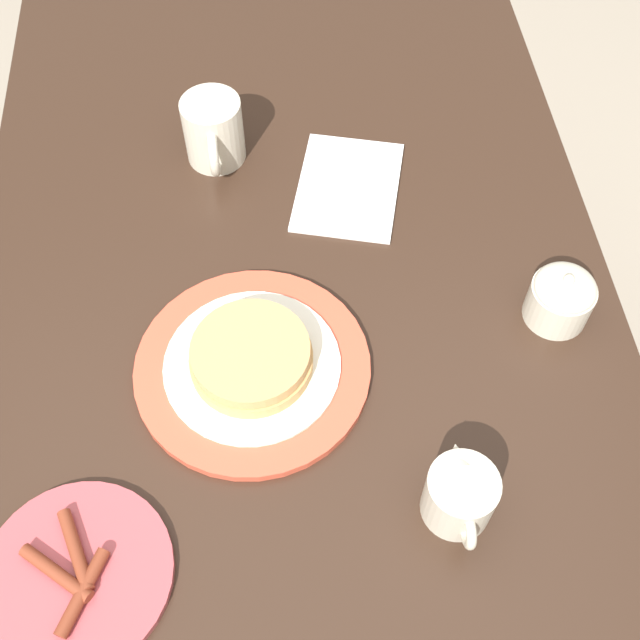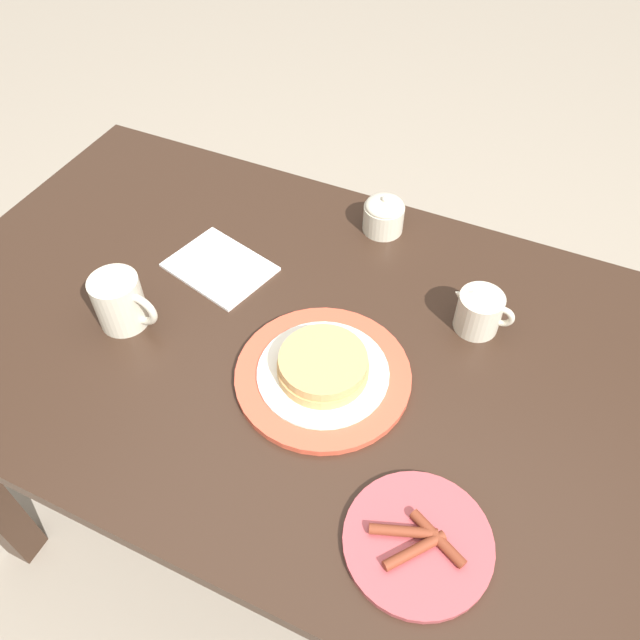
# 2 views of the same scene
# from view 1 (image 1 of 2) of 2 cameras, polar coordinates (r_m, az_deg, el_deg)

# --- Properties ---
(ground_plane) EXTENTS (8.00, 8.00, 0.00)m
(ground_plane) POSITION_cam_1_polar(r_m,az_deg,el_deg) (1.67, -0.83, -16.02)
(ground_plane) COLOR gray
(dining_table) EXTENTS (1.47, 0.81, 0.77)m
(dining_table) POSITION_cam_1_polar(r_m,az_deg,el_deg) (1.07, -1.25, -5.90)
(dining_table) COLOR #332116
(dining_table) RESTS_ON ground_plane
(pancake_plate) EXTENTS (0.28, 0.28, 0.05)m
(pancake_plate) POSITION_cam_1_polar(r_m,az_deg,el_deg) (0.94, -4.86, -3.09)
(pancake_plate) COLOR #DB5138
(pancake_plate) RESTS_ON dining_table
(side_plate_bacon) EXTENTS (0.20, 0.20, 0.02)m
(side_plate_bacon) POSITION_cam_1_polar(r_m,az_deg,el_deg) (0.89, -16.93, -16.91)
(side_plate_bacon) COLOR #B2474C
(side_plate_bacon) RESTS_ON dining_table
(coffee_mug) EXTENTS (0.12, 0.08, 0.10)m
(coffee_mug) POSITION_cam_1_polar(r_m,az_deg,el_deg) (1.13, -7.58, 13.15)
(coffee_mug) COLOR beige
(coffee_mug) RESTS_ON dining_table
(creamer_pitcher) EXTENTS (0.11, 0.07, 0.08)m
(creamer_pitcher) POSITION_cam_1_polar(r_m,az_deg,el_deg) (0.86, 9.91, -12.14)
(creamer_pitcher) COLOR beige
(creamer_pitcher) RESTS_ON dining_table
(sugar_bowl) EXTENTS (0.08, 0.08, 0.08)m
(sugar_bowl) POSITION_cam_1_polar(r_m,az_deg,el_deg) (1.00, 16.77, 1.55)
(sugar_bowl) COLOR beige
(sugar_bowl) RESTS_ON dining_table
(napkin) EXTENTS (0.21, 0.18, 0.01)m
(napkin) POSITION_cam_1_polar(r_m,az_deg,el_deg) (1.12, 2.01, 9.46)
(napkin) COLOR white
(napkin) RESTS_ON dining_table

